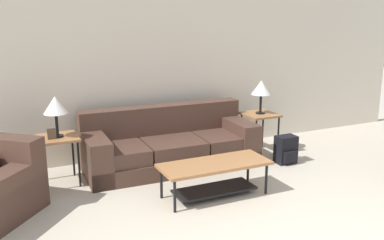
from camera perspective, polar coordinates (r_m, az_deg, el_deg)
name	(u,v)px	position (r m, az deg, el deg)	size (l,w,h in m)	color
wall_back	(160,68)	(6.41, -4.25, 6.90)	(9.18, 0.06, 2.60)	silver
couch	(170,146)	(5.99, -3.02, -3.48)	(2.39, 1.00, 0.82)	#4C3328
coffee_table	(215,171)	(5.02, 3.03, -6.86)	(1.30, 0.52, 0.41)	#A87042
side_table_left	(58,142)	(5.55, -17.41, -2.84)	(0.48, 0.49, 0.62)	#A87042
side_table_right	(260,118)	(6.59, 9.06, 0.26)	(0.48, 0.49, 0.62)	#A87042
table_lamp_left	(55,106)	(5.44, -17.76, 1.81)	(0.29, 0.29, 0.51)	black
table_lamp_right	(261,88)	(6.49, 9.22, 4.21)	(0.29, 0.29, 0.51)	black
backpack	(286,150)	(6.28, 12.43, -3.91)	(0.29, 0.28, 0.40)	black
picture_frame	(52,134)	(5.43, -18.22, -1.76)	(0.10, 0.04, 0.13)	#4C3828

